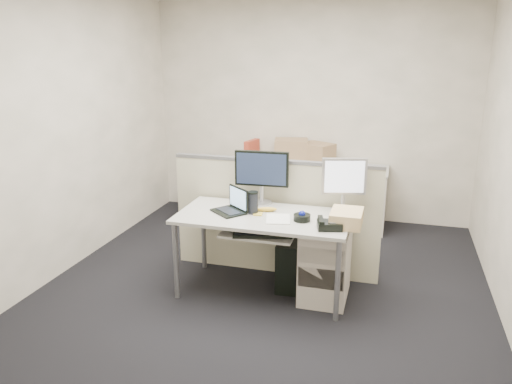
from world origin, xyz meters
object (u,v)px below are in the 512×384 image
(laptop, at_px, (228,201))
(desk_phone, at_px, (330,225))
(monitor_main, at_px, (262,178))
(desk, at_px, (263,222))

(laptop, distance_m, desk_phone, 0.93)
(monitor_main, relative_size, desk_phone, 2.58)
(monitor_main, height_order, desk_phone, monitor_main)
(desk, height_order, monitor_main, monitor_main)
(monitor_main, height_order, laptop, monitor_main)
(monitor_main, bearing_deg, desk_phone, -38.78)
(desk, relative_size, desk_phone, 7.74)
(laptop, bearing_deg, desk_phone, 29.63)
(desk, distance_m, laptop, 0.36)
(desk, distance_m, monitor_main, 0.46)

